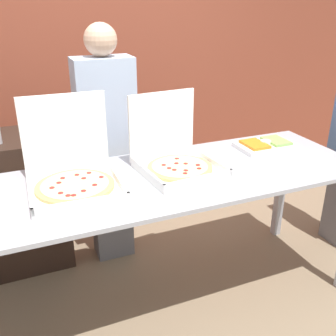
{
  "coord_description": "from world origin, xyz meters",
  "views": [
    {
      "loc": [
        -0.81,
        -1.94,
        1.87
      ],
      "look_at": [
        0.0,
        0.0,
        0.96
      ],
      "focal_mm": 42.0,
      "sensor_mm": 36.0,
      "label": 1
    }
  ],
  "objects": [
    {
      "name": "person_guest_cap",
      "position": [
        -0.19,
        0.65,
        0.91
      ],
      "size": [
        0.4,
        0.22,
        1.73
      ],
      "rotation": [
        0.0,
        0.0,
        3.14
      ],
      "color": "slate",
      "rests_on": "ground_plane"
    },
    {
      "name": "pizza_box_near_left",
      "position": [
        0.08,
        0.08,
        0.99
      ],
      "size": [
        0.49,
        0.5,
        0.44
      ],
      "rotation": [
        0.0,
        0.0,
        0.09
      ],
      "color": "white",
      "rests_on": "buffet_table"
    },
    {
      "name": "brick_wall_behind",
      "position": [
        0.0,
        1.7,
        1.4
      ],
      "size": [
        10.0,
        0.06,
        2.8
      ],
      "color": "brown",
      "rests_on": "ground_plane"
    },
    {
      "name": "pizza_box_far_right",
      "position": [
        -0.54,
        0.08,
        0.99
      ],
      "size": [
        0.5,
        0.51,
        0.48
      ],
      "rotation": [
        0.0,
        0.0,
        -0.03
      ],
      "color": "white",
      "rests_on": "buffet_table"
    },
    {
      "name": "veggie_tray",
      "position": [
        0.81,
        0.17,
        0.93
      ],
      "size": [
        0.4,
        0.24,
        0.05
      ],
      "color": "white",
      "rests_on": "buffet_table"
    },
    {
      "name": "buffet_table",
      "position": [
        0.0,
        0.0,
        0.81
      ],
      "size": [
        2.42,
        0.84,
        0.91
      ],
      "color": "#A8AAB2",
      "rests_on": "ground_plane"
    },
    {
      "name": "ground_plane",
      "position": [
        0.0,
        0.0,
        0.0
      ],
      "size": [
        16.0,
        16.0,
        0.0
      ],
      "primitive_type": "plane",
      "color": "#847056"
    },
    {
      "name": "sideboard_podium",
      "position": [
        -0.88,
        0.84,
        0.5
      ],
      "size": [
        0.73,
        0.54,
        0.99
      ],
      "color": "black",
      "rests_on": "ground_plane"
    }
  ]
}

